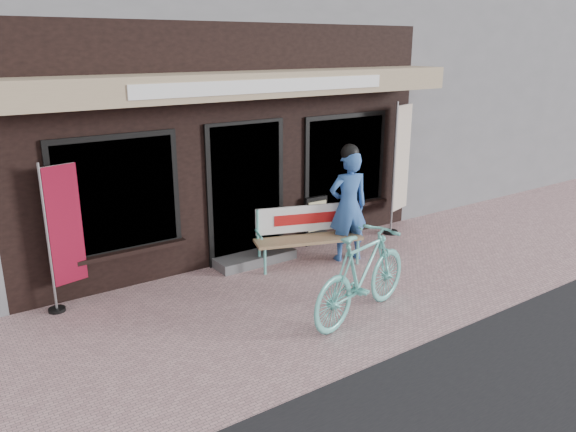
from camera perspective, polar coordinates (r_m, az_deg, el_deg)
ground at (r=7.56m, az=3.67°, el=-8.80°), size 70.00×70.00×0.00m
storefront at (r=11.12m, az=-12.66°, el=15.09°), size 7.00×6.77×6.00m
neighbor_right_near at (r=16.73m, az=15.50°, el=14.75°), size 10.00×7.00×5.60m
bench at (r=8.69m, az=1.94°, el=-1.50°), size 1.71×0.93×0.90m
person at (r=8.77m, az=6.14°, el=1.21°), size 0.73×0.57×1.86m
bicycle at (r=7.02m, az=7.54°, el=-5.90°), size 1.97×0.97×1.14m
nobori_red at (r=7.62m, az=-21.91°, el=-1.68°), size 0.58×0.25×1.95m
nobori_cream at (r=10.26m, az=11.33°, el=5.07°), size 0.70×0.35×2.37m
menu_stand at (r=9.54m, az=2.83°, el=-0.42°), size 0.42×0.11×0.84m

